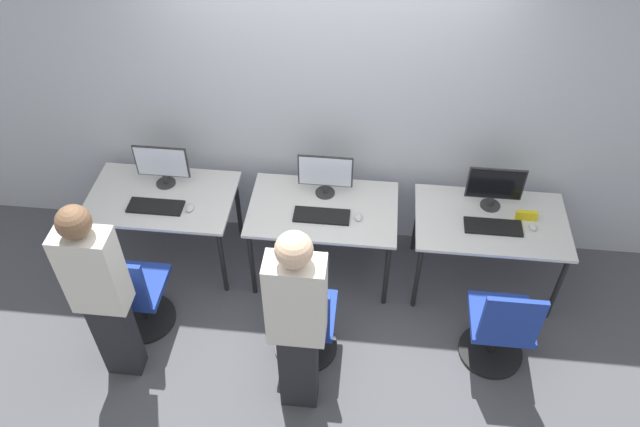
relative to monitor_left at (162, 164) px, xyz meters
name	(u,v)px	position (x,y,z in m)	size (l,w,h in m)	color
ground_plane	(318,302)	(1.30, -0.52, -0.91)	(20.00, 20.00, 0.00)	#4C4C51
wall_back	(330,98)	(1.30, 0.33, 0.49)	(12.00, 0.05, 2.80)	#B7BCC1
desk_left	(162,203)	(0.00, -0.16, -0.27)	(1.16, 0.73, 0.71)	silver
monitor_left	(162,164)	(0.00, 0.00, 0.00)	(0.43, 0.16, 0.37)	#2D2D2D
keyboard_left	(156,207)	(0.00, -0.29, -0.19)	(0.43, 0.17, 0.02)	black
mouse_left	(190,208)	(0.27, -0.28, -0.18)	(0.06, 0.09, 0.03)	silver
office_chair_left	(134,296)	(-0.05, -0.90, -0.55)	(0.48, 0.48, 0.89)	black
person_left	(100,291)	(-0.05, -1.26, -0.03)	(0.36, 0.21, 1.61)	#232328
desk_center	(323,215)	(1.30, -0.16, -0.27)	(1.16, 0.73, 0.71)	silver
monitor_center	(325,174)	(1.30, 0.02, 0.00)	(0.43, 0.16, 0.37)	#2D2D2D
keyboard_center	(322,216)	(1.30, -0.25, -0.19)	(0.43, 0.17, 0.02)	black
mouse_center	(358,217)	(1.58, -0.24, -0.18)	(0.06, 0.09, 0.03)	silver
office_chair_center	(304,324)	(1.25, -1.02, -0.55)	(0.48, 0.48, 0.89)	black
person_center	(297,321)	(1.26, -1.38, 0.00)	(0.36, 0.22, 1.66)	#232328
desk_right	(490,227)	(2.60, -0.16, -0.27)	(1.16, 0.73, 0.71)	silver
monitor_right	(495,187)	(2.60, 0.01, 0.00)	(0.43, 0.16, 0.37)	#2D2D2D
keyboard_right	(493,227)	(2.60, -0.24, -0.19)	(0.43, 0.17, 0.02)	black
mouse_right	(533,226)	(2.89, -0.21, -0.18)	(0.06, 0.09, 0.03)	silver
office_chair_right	(500,330)	(2.65, -0.92, -0.55)	(0.48, 0.48, 0.89)	black
placard_right	(527,216)	(2.85, -0.12, -0.16)	(0.16, 0.03, 0.08)	yellow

